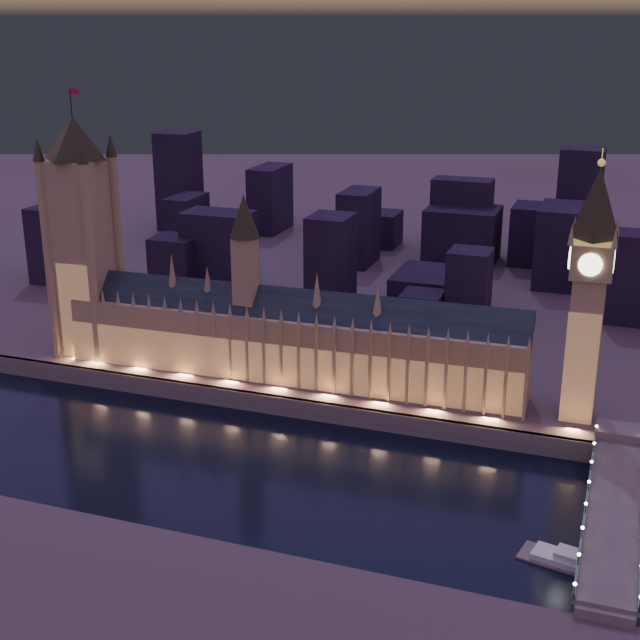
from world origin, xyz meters
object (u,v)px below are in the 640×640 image
(palace_of_westminster, at_px, (288,337))
(elizabeth_tower, at_px, (590,274))
(westminster_bridge, at_px, (613,512))
(river_boat, at_px, (595,568))
(victoria_tower, at_px, (82,226))

(palace_of_westminster, height_order, elizabeth_tower, elizabeth_tower)
(westminster_bridge, relative_size, river_boat, 2.44)
(palace_of_westminster, distance_m, westminster_bridge, 152.43)
(westminster_bridge, bearing_deg, elizabeth_tower, 104.19)
(river_boat, bearing_deg, victoria_tower, 158.30)
(river_boat, bearing_deg, westminster_bridge, 82.72)
(palace_of_westminster, bearing_deg, river_boat, -34.65)
(palace_of_westminster, relative_size, elizabeth_tower, 1.96)
(victoria_tower, bearing_deg, river_boat, -21.70)
(palace_of_westminster, relative_size, river_boat, 4.37)
(palace_of_westminster, bearing_deg, westminster_bridge, -25.57)
(palace_of_westminster, height_order, westminster_bridge, palace_of_westminster)
(elizabeth_tower, xyz_separation_m, westminster_bridge, (16.53, -65.38, -59.45))
(elizabeth_tower, height_order, river_boat, elizabeth_tower)
(palace_of_westminster, xyz_separation_m, victoria_tower, (-98.27, 0.18, 40.41))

